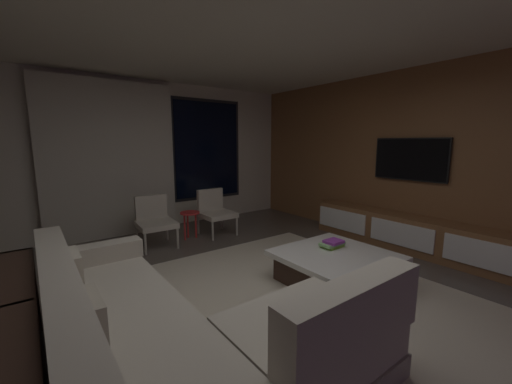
# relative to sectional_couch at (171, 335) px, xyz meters

# --- Properties ---
(floor) EXTENTS (9.20, 9.20, 0.00)m
(floor) POSITION_rel_sectional_couch_xyz_m (1.00, 0.18, -0.29)
(floor) COLOR #564C44
(back_wall_with_window) EXTENTS (6.60, 0.30, 2.70)m
(back_wall_with_window) POSITION_rel_sectional_couch_xyz_m (0.94, 3.80, 1.05)
(back_wall_with_window) COLOR beige
(back_wall_with_window) RESTS_ON floor
(media_wall) EXTENTS (0.12, 7.80, 2.70)m
(media_wall) POSITION_rel_sectional_couch_xyz_m (4.06, 0.18, 1.06)
(media_wall) COLOR brown
(media_wall) RESTS_ON floor
(ceiling) EXTENTS (8.20, 8.20, 0.00)m
(ceiling) POSITION_rel_sectional_couch_xyz_m (1.00, 0.18, 2.41)
(ceiling) COLOR beige
(area_rug) EXTENTS (3.20, 3.80, 0.01)m
(area_rug) POSITION_rel_sectional_couch_xyz_m (1.35, 0.08, -0.28)
(area_rug) COLOR beige
(area_rug) RESTS_ON floor
(sectional_couch) EXTENTS (1.98, 2.50, 0.82)m
(sectional_couch) POSITION_rel_sectional_couch_xyz_m (0.00, 0.00, 0.00)
(sectional_couch) COLOR #A49C8C
(sectional_couch) RESTS_ON floor
(coffee_table) EXTENTS (1.16, 1.16, 0.36)m
(coffee_table) POSITION_rel_sectional_couch_xyz_m (2.02, 0.21, -0.10)
(coffee_table) COLOR #36231B
(coffee_table) RESTS_ON floor
(book_stack_on_coffee_table) EXTENTS (0.30, 0.20, 0.09)m
(book_stack_on_coffee_table) POSITION_rel_sectional_couch_xyz_m (2.15, 0.38, 0.11)
(book_stack_on_coffee_table) COLOR #84BF38
(book_stack_on_coffee_table) RESTS_ON coffee_table
(accent_chair_near_window) EXTENTS (0.55, 0.57, 0.78)m
(accent_chair_near_window) POSITION_rel_sectional_couch_xyz_m (1.89, 2.76, 0.14)
(accent_chair_near_window) COLOR #B2ADA0
(accent_chair_near_window) RESTS_ON floor
(accent_chair_by_curtain) EXTENTS (0.56, 0.58, 0.78)m
(accent_chair_by_curtain) POSITION_rel_sectional_couch_xyz_m (0.82, 2.76, 0.14)
(accent_chair_by_curtain) COLOR #B2ADA0
(accent_chair_by_curtain) RESTS_ON floor
(side_stool) EXTENTS (0.32, 0.32, 0.46)m
(side_stool) POSITION_rel_sectional_couch_xyz_m (1.40, 2.74, 0.08)
(side_stool) COLOR red
(side_stool) RESTS_ON floor
(media_console) EXTENTS (0.46, 3.10, 0.52)m
(media_console) POSITION_rel_sectional_couch_xyz_m (3.77, 0.23, -0.04)
(media_console) COLOR brown
(media_console) RESTS_ON floor
(mounted_tv) EXTENTS (0.05, 1.10, 0.64)m
(mounted_tv) POSITION_rel_sectional_couch_xyz_m (3.95, 0.43, 1.06)
(mounted_tv) COLOR black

